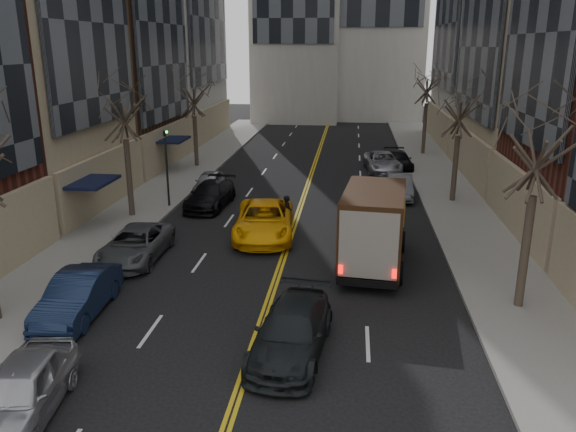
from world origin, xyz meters
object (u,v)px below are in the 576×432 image
pedestrian (288,212)px  taxi (264,220)px  observer_sedan (292,332)px  ups_truck (374,227)px

pedestrian → taxi: bearing=132.7°
observer_sedan → pedestrian: pedestrian is taller
taxi → pedestrian: size_ratio=3.39×
ups_truck → pedestrian: ups_truck is taller
taxi → ups_truck: bearing=-38.4°
ups_truck → observer_sedan: (-2.62, -7.28, -1.00)m
observer_sedan → taxi: (-2.46, 10.55, 0.10)m
taxi → pedestrian: 1.61m
ups_truck → pedestrian: (-4.10, 4.54, -0.85)m
pedestrian → observer_sedan: bearing=177.7°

